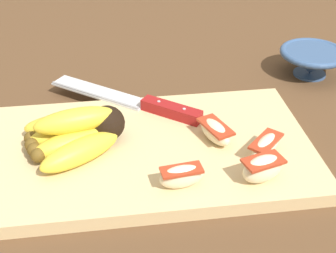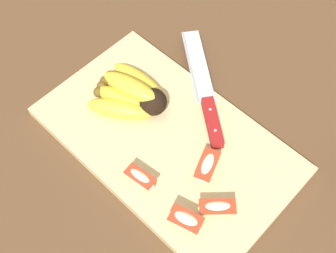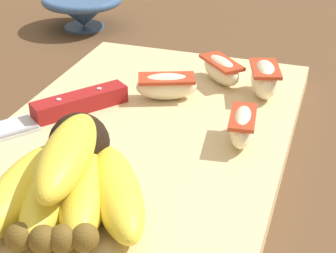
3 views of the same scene
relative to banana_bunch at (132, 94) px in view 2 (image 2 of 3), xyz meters
The scene contains 8 objects.
ground_plane 0.11m from the banana_bunch, behind, with size 6.00×6.00×0.00m, color brown.
cutting_board 0.11m from the banana_bunch, behind, with size 0.46×0.27×0.02m, color #DBBC84.
banana_bunch is the anchor object (origin of this frame).
chefs_knife 0.14m from the banana_bunch, 138.22° to the right, with size 0.24×0.19×0.02m.
apple_wedge_near 0.26m from the banana_bunch, 167.50° to the left, with size 0.06×0.06×0.03m.
apple_wedge_middle 0.26m from the banana_bunch, 155.21° to the left, with size 0.06×0.04×0.04m.
apple_wedge_far 0.20m from the banana_bunch, behind, with size 0.05×0.07×0.03m.
apple_wedge_extra 0.17m from the banana_bunch, 140.99° to the left, with size 0.06×0.03×0.03m.
Camera 2 is at (-0.27, 0.28, 0.69)m, focal length 46.20 mm.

